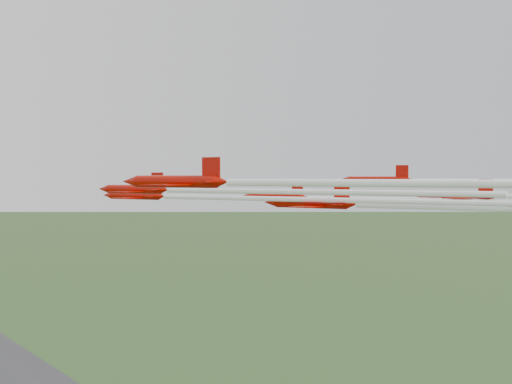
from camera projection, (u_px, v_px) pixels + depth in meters
jet_lead at (244, 198)px, 79.22m from camera, size 26.09×62.47×2.61m
jet_row2_left at (208, 190)px, 67.00m from camera, size 18.85×41.97×2.37m
jet_row2_right at (365, 199)px, 83.11m from camera, size 23.52×49.03×2.45m
jet_row3_left at (336, 183)px, 44.97m from camera, size 23.69×50.70×2.43m
jet_row3_mid at (415, 206)px, 68.75m from camera, size 21.36×52.58×2.85m
jet_row3_right at (504, 181)px, 82.07m from camera, size 23.77×63.13×2.71m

